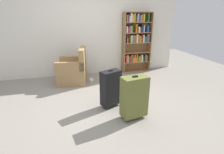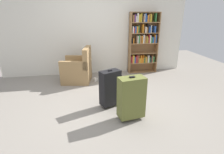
{
  "view_description": "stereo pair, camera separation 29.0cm",
  "coord_description": "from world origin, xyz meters",
  "px_view_note": "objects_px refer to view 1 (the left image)",
  "views": [
    {
      "loc": [
        -0.69,
        -3.04,
        1.73
      ],
      "look_at": [
        0.15,
        0.05,
        0.55
      ],
      "focal_mm": 28.34,
      "sensor_mm": 36.0,
      "label": 1
    },
    {
      "loc": [
        -0.4,
        -3.11,
        1.73
      ],
      "look_at": [
        0.15,
        0.05,
        0.55
      ],
      "focal_mm": 28.34,
      "sensor_mm": 36.0,
      "label": 2
    }
  ],
  "objects_px": {
    "mug": "(91,80)",
    "suitcase_black": "(111,88)",
    "suitcase_olive": "(134,97)",
    "bookshelf": "(136,41)",
    "armchair": "(74,71)"
  },
  "relations": [
    {
      "from": "mug",
      "to": "suitcase_olive",
      "type": "xyz_separation_m",
      "value": [
        0.46,
        -1.85,
        0.35
      ]
    },
    {
      "from": "suitcase_olive",
      "to": "armchair",
      "type": "bearing_deg",
      "value": 114.38
    },
    {
      "from": "mug",
      "to": "suitcase_black",
      "type": "xyz_separation_m",
      "value": [
        0.19,
        -1.36,
        0.34
      ]
    },
    {
      "from": "bookshelf",
      "to": "armchair",
      "type": "xyz_separation_m",
      "value": [
        -1.9,
        -0.47,
        -0.62
      ]
    },
    {
      "from": "armchair",
      "to": "suitcase_olive",
      "type": "xyz_separation_m",
      "value": [
        0.88,
        -1.95,
        0.08
      ]
    },
    {
      "from": "bookshelf",
      "to": "suitcase_olive",
      "type": "height_order",
      "value": "bookshelf"
    },
    {
      "from": "mug",
      "to": "suitcase_olive",
      "type": "height_order",
      "value": "suitcase_olive"
    },
    {
      "from": "suitcase_olive",
      "to": "mug",
      "type": "bearing_deg",
      "value": 104.01
    },
    {
      "from": "armchair",
      "to": "mug",
      "type": "height_order",
      "value": "armchair"
    },
    {
      "from": "mug",
      "to": "suitcase_black",
      "type": "relative_size",
      "value": 0.16
    },
    {
      "from": "suitcase_olive",
      "to": "suitcase_black",
      "type": "height_order",
      "value": "suitcase_olive"
    },
    {
      "from": "suitcase_olive",
      "to": "bookshelf",
      "type": "bearing_deg",
      "value": 67.35
    },
    {
      "from": "mug",
      "to": "suitcase_olive",
      "type": "bearing_deg",
      "value": -75.99
    },
    {
      "from": "bookshelf",
      "to": "mug",
      "type": "relative_size",
      "value": 14.51
    },
    {
      "from": "suitcase_olive",
      "to": "suitcase_black",
      "type": "relative_size",
      "value": 1.04
    }
  ]
}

